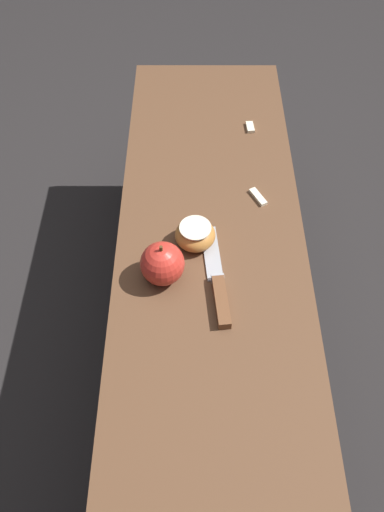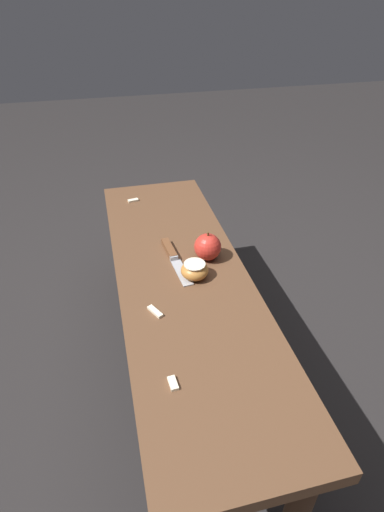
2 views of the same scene
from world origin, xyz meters
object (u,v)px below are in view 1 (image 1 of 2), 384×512
(wooden_bench, at_px, (210,267))
(apple_whole, at_px, (162,264))
(knife, at_px, (219,288))
(apple_cut, at_px, (195,235))

(wooden_bench, relative_size, apple_whole, 13.39)
(wooden_bench, distance_m, knife, 0.13)
(wooden_bench, distance_m, apple_cut, 0.10)
(wooden_bench, bearing_deg, apple_whole, 125.29)
(apple_cut, bearing_deg, knife, -158.76)
(apple_whole, bearing_deg, apple_cut, -36.70)
(knife, distance_m, apple_cut, 0.13)
(wooden_bench, xyz_separation_m, apple_cut, (0.02, 0.03, 0.09))
(wooden_bench, xyz_separation_m, apple_whole, (-0.07, 0.10, 0.11))
(wooden_bench, relative_size, apple_cut, 15.70)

